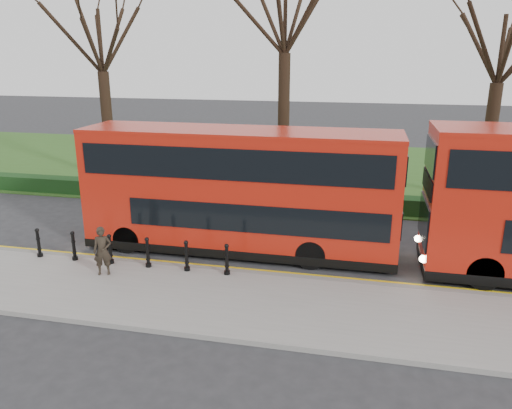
# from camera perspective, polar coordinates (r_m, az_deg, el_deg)

# --- Properties ---
(ground) EXTENTS (120.00, 120.00, 0.00)m
(ground) POSITION_cam_1_polar(r_m,az_deg,el_deg) (18.21, -8.51, -5.96)
(ground) COLOR #28282B
(ground) RESTS_ON ground
(pavement) EXTENTS (60.00, 4.00, 0.15)m
(pavement) POSITION_cam_1_polar(r_m,az_deg,el_deg) (15.68, -12.43, -9.82)
(pavement) COLOR gray
(pavement) RESTS_ON ground
(kerb) EXTENTS (60.00, 0.25, 0.16)m
(kerb) POSITION_cam_1_polar(r_m,az_deg,el_deg) (17.33, -9.69, -6.97)
(kerb) COLOR slate
(kerb) RESTS_ON ground
(grass_verge) EXTENTS (60.00, 18.00, 0.06)m
(grass_verge) POSITION_cam_1_polar(r_m,az_deg,el_deg) (32.01, 0.99, 4.33)
(grass_verge) COLOR #2F521B
(grass_verge) RESTS_ON ground
(hedge) EXTENTS (60.00, 0.90, 0.80)m
(hedge) POSITION_cam_1_polar(r_m,az_deg,el_deg) (24.18, -2.88, 1.03)
(hedge) COLOR black
(hedge) RESTS_ON ground
(yellow_line_outer) EXTENTS (60.00, 0.10, 0.01)m
(yellow_line_outer) POSITION_cam_1_polar(r_m,az_deg,el_deg) (17.61, -9.31, -6.79)
(yellow_line_outer) COLOR yellow
(yellow_line_outer) RESTS_ON ground
(yellow_line_inner) EXTENTS (60.00, 0.10, 0.01)m
(yellow_line_inner) POSITION_cam_1_polar(r_m,az_deg,el_deg) (17.78, -9.08, -6.54)
(yellow_line_inner) COLOR yellow
(yellow_line_inner) RESTS_ON ground
(tree_left) EXTENTS (7.04, 7.04, 11.00)m
(tree_left) POSITION_cam_1_polar(r_m,az_deg,el_deg) (29.30, -17.43, 18.12)
(tree_left) COLOR black
(tree_left) RESTS_ON ground
(tree_mid) EXTENTS (8.17, 8.17, 12.77)m
(tree_mid) POSITION_cam_1_polar(r_m,az_deg,el_deg) (26.05, 3.38, 21.91)
(tree_mid) COLOR black
(tree_mid) RESTS_ON ground
(tree_right) EXTENTS (6.62, 6.62, 10.34)m
(tree_right) POSITION_cam_1_polar(r_m,az_deg,el_deg) (26.27, 26.36, 16.34)
(tree_right) COLOR black
(tree_right) RESTS_ON ground
(bollard_row) EXTENTS (6.99, 0.15, 1.00)m
(bollard_row) POSITION_cam_1_polar(r_m,az_deg,el_deg) (17.35, -14.34, -5.19)
(bollard_row) COLOR black
(bollard_row) RESTS_ON pavement
(bus_lead) EXTENTS (11.24, 2.58, 4.47)m
(bus_lead) POSITION_cam_1_polar(r_m,az_deg,el_deg) (17.94, -1.92, 1.50)
(bus_lead) COLOR #B11B0D
(bus_lead) RESTS_ON ground
(pedestrian) EXTENTS (0.68, 0.57, 1.60)m
(pedestrian) POSITION_cam_1_polar(r_m,az_deg,el_deg) (16.77, -17.14, -5.10)
(pedestrian) COLOR black
(pedestrian) RESTS_ON pavement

